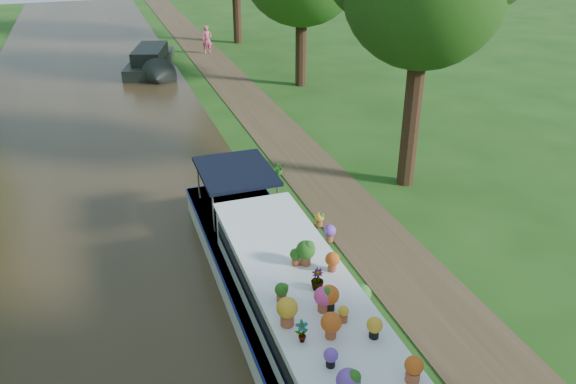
% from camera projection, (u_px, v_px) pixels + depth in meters
% --- Properties ---
extents(ground, '(100.00, 100.00, 0.00)m').
position_uv_depth(ground, '(335.00, 249.00, 15.04)').
color(ground, '#1A4310').
rests_on(ground, ground).
extents(canal_water, '(10.00, 100.00, 0.02)m').
position_uv_depth(canal_water, '(102.00, 293.00, 13.29)').
color(canal_water, '#2E2414').
rests_on(canal_water, ground).
extents(towpath, '(2.20, 100.00, 0.03)m').
position_uv_depth(towpath, '(376.00, 241.00, 15.38)').
color(towpath, '#43331F').
rests_on(towpath, ground).
extents(plant_boat, '(2.29, 13.52, 2.29)m').
position_uv_depth(plant_boat, '(302.00, 323.00, 11.04)').
color(plant_boat, white).
rests_on(plant_boat, canal_water).
extents(second_boat, '(3.51, 7.08, 1.30)m').
position_uv_depth(second_boat, '(151.00, 61.00, 31.36)').
color(second_boat, black).
rests_on(second_boat, canal_water).
extents(pedestrian_pink, '(0.63, 0.42, 1.70)m').
position_uv_depth(pedestrian_pink, '(207.00, 40.00, 34.82)').
color(pedestrian_pink, '#C35082').
rests_on(pedestrian_pink, towpath).
extents(verge_plant, '(0.42, 0.37, 0.46)m').
position_uv_depth(verge_plant, '(279.00, 168.00, 19.16)').
color(verge_plant, '#267021').
rests_on(verge_plant, ground).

